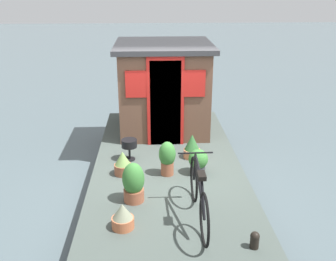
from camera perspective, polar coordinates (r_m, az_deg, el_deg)
name	(u,v)px	position (r m, az deg, el deg)	size (l,w,h in m)	color
ground_plane	(168,187)	(7.31, -0.07, -8.24)	(60.00, 60.00, 0.00)	#4C5B60
houseboat_deck	(167,175)	(7.19, -0.07, -6.49)	(5.73, 2.62, 0.50)	#424C47
houseboat_cabin	(164,87)	(8.39, -0.62, 6.43)	(2.00, 2.01, 1.88)	brown
bicycle	(199,195)	(5.33, 4.55, -9.45)	(1.73, 0.50, 0.82)	black
potted_plant_basil	(123,164)	(6.63, -6.65, -4.84)	(0.30, 0.30, 0.42)	#935138
potted_plant_geranium	(198,161)	(6.62, 4.46, -4.48)	(0.34, 0.34, 0.44)	#38383D
potted_plant_sage	(192,147)	(7.20, 3.54, -2.38)	(0.31, 0.31, 0.45)	#C6754C
potted_plant_lavender	(134,183)	(5.80, -5.09, -7.67)	(0.33, 0.33, 0.62)	#935138
potted_plant_mint	(167,157)	(6.52, -0.11, -3.98)	(0.28, 0.28, 0.60)	#935138
potted_plant_succulent	(123,217)	(5.29, -6.68, -12.45)	(0.30, 0.30, 0.36)	#B2603D
charcoal_grill	(129,145)	(7.10, -5.72, -2.08)	(0.29, 0.29, 0.40)	black
mooring_bollard	(255,239)	(5.06, 12.63, -15.35)	(0.12, 0.12, 0.23)	black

